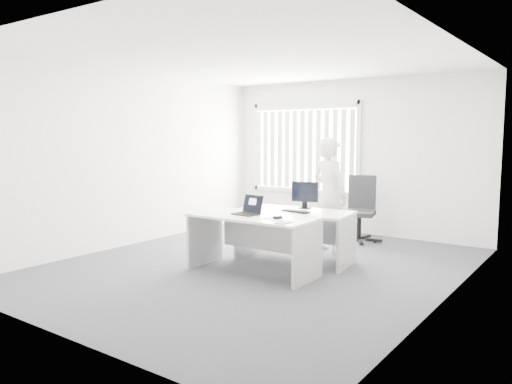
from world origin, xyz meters
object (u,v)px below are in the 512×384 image
Objects in this scene: desk_far at (294,225)px; monitor at (305,195)px; laptop at (246,205)px; person at (329,195)px; office_chair at (360,221)px; desk_near at (253,232)px.

monitor is (0.03, 0.24, 0.40)m from desk_far.
person is at bearing 85.39° from laptop.
desk_far is at bearing -109.83° from office_chair.
laptop is at bearing -171.95° from desk_near.
monitor is (-0.10, -0.59, 0.05)m from person.
office_chair is 2.77m from laptop.
monitor is at bearing 81.24° from desk_near.
office_chair reaches higher than laptop.
desk_far is 1.51× the size of office_chair.
desk_near is 5.20× the size of laptop.
monitor is at bearing 98.98° from person.
desk_far is 1.84m from office_chair.
monitor is (0.14, 1.09, 0.38)m from desk_near.
person reaches higher than desk_near.
desk_far is at bearing 80.94° from desk_near.
desk_near is at bearing 100.16° from person.
office_chair is 3.44× the size of laptop.
office_chair is (0.20, 1.82, -0.18)m from desk_far.
desk_far is (0.12, 0.85, -0.02)m from desk_near.
desk_far is 4.29× the size of monitor.
laptop reaches higher than desk_far.
monitor is (-0.17, -1.57, 0.58)m from office_chair.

